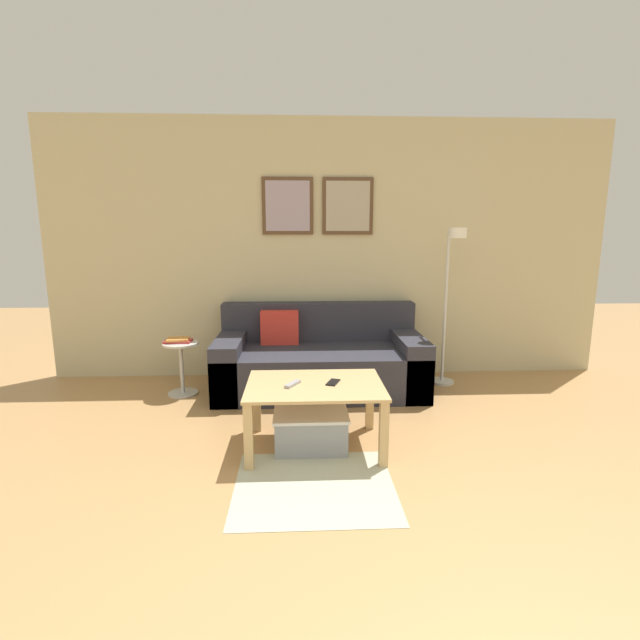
# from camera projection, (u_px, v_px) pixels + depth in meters

# --- Properties ---
(wall_back) EXTENTS (5.60, 0.09, 2.55)m
(wall_back) POSITION_uv_depth(u_px,v_px,m) (329.00, 250.00, 4.66)
(wall_back) COLOR #C6BC93
(wall_back) RESTS_ON ground_plane
(area_rug) EXTENTS (0.93, 0.82, 0.01)m
(area_rug) POSITION_uv_depth(u_px,v_px,m) (314.00, 486.00, 2.70)
(area_rug) COLOR #B2B79E
(area_rug) RESTS_ON ground_plane
(couch) EXTENTS (1.89, 0.93, 0.77)m
(couch) POSITION_uv_depth(u_px,v_px,m) (319.00, 361.00, 4.36)
(couch) COLOR #2D2D38
(couch) RESTS_ON ground_plane
(coffee_table) EXTENTS (0.92, 0.66, 0.46)m
(coffee_table) POSITION_uv_depth(u_px,v_px,m) (315.00, 395.00, 3.14)
(coffee_table) COLOR tan
(coffee_table) RESTS_ON ground_plane
(storage_bin) EXTENTS (0.50, 0.41, 0.26)m
(storage_bin) POSITION_uv_depth(u_px,v_px,m) (311.00, 428.00, 3.19)
(storage_bin) COLOR gray
(storage_bin) RESTS_ON ground_plane
(floor_lamp) EXTENTS (0.23, 0.43, 1.50)m
(floor_lamp) POSITION_uv_depth(u_px,v_px,m) (450.00, 291.00, 4.29)
(floor_lamp) COLOR silver
(floor_lamp) RESTS_ON ground_plane
(side_table) EXTENTS (0.32, 0.32, 0.48)m
(side_table) POSITION_uv_depth(u_px,v_px,m) (181.00, 363.00, 4.20)
(side_table) COLOR silver
(side_table) RESTS_ON ground_plane
(book_stack) EXTENTS (0.24, 0.18, 0.04)m
(book_stack) POSITION_uv_depth(u_px,v_px,m) (178.00, 340.00, 4.19)
(book_stack) COLOR #B73333
(book_stack) RESTS_ON side_table
(remote_control) EXTENTS (0.11, 0.15, 0.02)m
(remote_control) POSITION_uv_depth(u_px,v_px,m) (293.00, 384.00, 3.09)
(remote_control) COLOR #99999E
(remote_control) RESTS_ON coffee_table
(cell_phone) EXTENTS (0.11, 0.15, 0.01)m
(cell_phone) POSITION_uv_depth(u_px,v_px,m) (333.00, 382.00, 3.14)
(cell_phone) COLOR black
(cell_phone) RESTS_ON coffee_table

